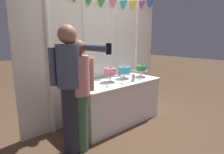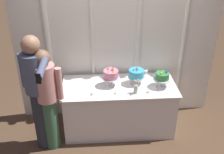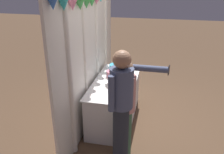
% 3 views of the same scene
% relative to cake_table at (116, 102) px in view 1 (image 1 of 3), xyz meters
% --- Properties ---
extents(ground_plane, '(24.00, 24.00, 0.00)m').
position_rel_cake_table_xyz_m(ground_plane, '(0.00, -0.10, -0.40)').
color(ground_plane, brown).
extents(draped_curtain, '(3.18, 0.16, 2.70)m').
position_rel_cake_table_xyz_m(draped_curtain, '(-0.02, 0.45, 1.04)').
color(draped_curtain, white).
rests_on(draped_curtain, ground_plane).
extents(cake_table, '(1.72, 0.77, 0.79)m').
position_rel_cake_table_xyz_m(cake_table, '(0.00, 0.00, 0.00)').
color(cake_table, white).
rests_on(cake_table, ground_plane).
extents(cake_display_leftmost, '(0.26, 0.26, 0.29)m').
position_rel_cake_table_xyz_m(cake_display_leftmost, '(-0.12, 0.02, 0.58)').
color(cake_display_leftmost, silver).
rests_on(cake_display_leftmost, cake_table).
extents(cake_display_center, '(0.25, 0.25, 0.28)m').
position_rel_cake_table_xyz_m(cake_display_center, '(0.26, 0.05, 0.56)').
color(cake_display_center, silver).
rests_on(cake_display_center, cake_table).
extents(cake_display_rightmost, '(0.26, 0.26, 0.26)m').
position_rel_cake_table_xyz_m(cake_display_rightmost, '(0.63, -0.07, 0.56)').
color(cake_display_rightmost, silver).
rests_on(cake_display_rightmost, cake_table).
extents(wine_glass, '(0.08, 0.08, 0.13)m').
position_rel_cake_table_xyz_m(wine_glass, '(0.43, 0.23, 0.49)').
color(wine_glass, silver).
rests_on(wine_glass, cake_table).
extents(flower_vase, '(0.07, 0.09, 0.22)m').
position_rel_cake_table_xyz_m(flower_vase, '(0.22, -0.22, 0.49)').
color(flower_vase, '#B2C1B2').
rests_on(flower_vase, cake_table).
extents(tealight_far_left, '(0.05, 0.05, 0.04)m').
position_rel_cake_table_xyz_m(tealight_far_left, '(-0.41, -0.22, 0.41)').
color(tealight_far_left, beige).
rests_on(tealight_far_left, cake_table).
extents(tealight_near_left, '(0.04, 0.04, 0.04)m').
position_rel_cake_table_xyz_m(tealight_near_left, '(-0.08, -0.22, 0.41)').
color(tealight_near_left, beige).
rests_on(tealight_near_left, cake_table).
extents(tealight_near_right, '(0.05, 0.05, 0.04)m').
position_rel_cake_table_xyz_m(tealight_near_right, '(0.40, -0.22, 0.41)').
color(tealight_near_right, beige).
rests_on(tealight_near_right, cake_table).
extents(guest_girl_blue_dress, '(0.43, 0.81, 1.74)m').
position_rel_cake_table_xyz_m(guest_girl_blue_dress, '(-1.14, -0.33, 0.58)').
color(guest_girl_blue_dress, '#282D38').
rests_on(guest_girl_blue_dress, ground_plane).
extents(guest_man_pink_jacket, '(0.45, 0.30, 1.55)m').
position_rel_cake_table_xyz_m(guest_man_pink_jacket, '(-1.01, -0.35, 0.47)').
color(guest_man_pink_jacket, '#3D6B4C').
rests_on(guest_man_pink_jacket, ground_plane).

